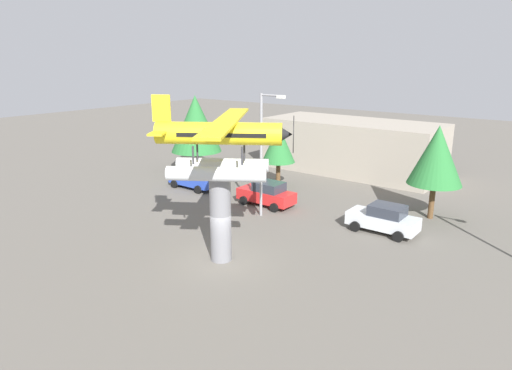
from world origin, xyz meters
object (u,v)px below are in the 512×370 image
(car_near_blue, at_px, (194,178))
(car_far_silver, at_px, (384,219))
(storefront_building, at_px, (352,146))
(car_mid_red, at_px, (267,194))
(tree_east, at_px, (279,144))
(tree_west, at_px, (196,124))
(tree_center_back, at_px, (437,155))
(floatplane_monument, at_px, (222,143))
(streetlight_primary, at_px, (264,147))
(display_pedestal, at_px, (221,219))

(car_near_blue, bearing_deg, car_far_silver, -179.74)
(car_near_blue, bearing_deg, storefront_building, -119.57)
(car_mid_red, distance_m, car_far_silver, 8.73)
(car_near_blue, distance_m, car_far_silver, 16.03)
(tree_east, bearing_deg, tree_west, 179.49)
(car_near_blue, distance_m, tree_center_back, 18.37)
(floatplane_monument, bearing_deg, streetlight_primary, 77.13)
(display_pedestal, xyz_separation_m, car_mid_red, (-3.50, 8.84, -1.40))
(car_near_blue, xyz_separation_m, car_mid_red, (7.30, 0.00, 0.00))
(display_pedestal, xyz_separation_m, storefront_building, (-3.33, 22.00, 0.08))
(car_near_blue, relative_size, streetlight_primary, 0.52)
(car_mid_red, relative_size, tree_center_back, 0.68)
(car_mid_red, bearing_deg, tree_west, -21.90)
(car_near_blue, relative_size, tree_east, 0.83)
(car_far_silver, xyz_separation_m, tree_center_back, (1.49, 4.34, 3.37))
(display_pedestal, xyz_separation_m, car_far_silver, (5.23, 8.91, -1.40))
(tree_east, distance_m, tree_center_back, 12.42)
(display_pedestal, bearing_deg, streetlight_primary, 108.83)
(storefront_building, distance_m, tree_east, 9.00)
(floatplane_monument, distance_m, tree_west, 20.33)
(car_mid_red, bearing_deg, floatplane_monument, 112.38)
(display_pedestal, height_order, floatplane_monument, floatplane_monument)
(floatplane_monument, height_order, tree_center_back, floatplane_monument)
(car_far_silver, height_order, streetlight_primary, streetlight_primary)
(streetlight_primary, relative_size, storefront_building, 0.51)
(car_mid_red, xyz_separation_m, car_far_silver, (8.73, 0.07, 0.00))
(car_near_blue, relative_size, tree_center_back, 0.68)
(car_mid_red, xyz_separation_m, tree_east, (-2.19, 4.56, 2.68))
(storefront_building, bearing_deg, tree_center_back, -41.08)
(storefront_building, bearing_deg, car_near_blue, -119.57)
(display_pedestal, relative_size, floatplane_monument, 0.49)
(floatplane_monument, xyz_separation_m, tree_east, (-5.80, 13.33, -2.67))
(storefront_building, bearing_deg, car_mid_red, -90.75)
(tree_center_back, bearing_deg, tree_west, 179.38)
(tree_center_back, bearing_deg, car_far_silver, -108.89)
(car_mid_red, bearing_deg, display_pedestal, 111.61)
(display_pedestal, relative_size, car_near_blue, 1.09)
(streetlight_primary, xyz_separation_m, tree_center_back, (9.04, 6.42, -0.45))
(car_far_silver, distance_m, tree_center_back, 5.69)
(floatplane_monument, bearing_deg, car_near_blue, 108.52)
(storefront_building, bearing_deg, tree_east, -105.35)
(display_pedestal, relative_size, storefront_building, 0.29)
(streetlight_primary, height_order, tree_west, streetlight_primary)
(tree_center_back, bearing_deg, car_near_blue, -165.85)
(streetlight_primary, bearing_deg, display_pedestal, -71.17)
(tree_west, bearing_deg, floatplane_monument, -41.48)
(display_pedestal, height_order, tree_east, tree_east)
(car_near_blue, xyz_separation_m, car_far_silver, (16.03, 0.07, 0.00))
(car_near_blue, xyz_separation_m, tree_center_back, (17.51, 4.41, 3.37))
(tree_east, xyz_separation_m, tree_center_back, (12.40, -0.15, 0.69))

